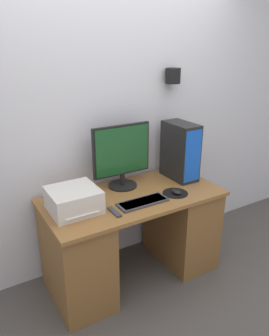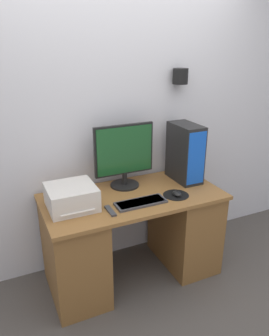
% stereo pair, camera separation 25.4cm
% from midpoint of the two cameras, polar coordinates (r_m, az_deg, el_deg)
% --- Properties ---
extents(ground_plane, '(12.00, 12.00, 0.00)m').
position_cam_midpoint_polar(ground_plane, '(2.81, 0.91, -21.88)').
color(ground_plane, '#4C4742').
extents(wall_back, '(6.40, 0.18, 2.70)m').
position_cam_midpoint_polar(wall_back, '(2.79, -7.24, 9.24)').
color(wall_back, silver).
rests_on(wall_back, ground_plane).
extents(desk, '(1.44, 0.70, 0.77)m').
position_cam_midpoint_polar(desk, '(2.81, -2.90, -11.67)').
color(desk, brown).
rests_on(desk, ground_plane).
extents(monitor, '(0.51, 0.24, 0.53)m').
position_cam_midpoint_polar(monitor, '(2.69, -4.92, 2.34)').
color(monitor, black).
rests_on(monitor, desk).
extents(keyboard, '(0.40, 0.15, 0.02)m').
position_cam_midpoint_polar(keyboard, '(2.49, -1.46, -6.02)').
color(keyboard, '#3D3D42').
rests_on(keyboard, desk).
extents(mousepad, '(0.21, 0.21, 0.00)m').
position_cam_midpoint_polar(mousepad, '(2.66, 4.42, -4.44)').
color(mousepad, black).
rests_on(mousepad, desk).
extents(mouse, '(0.06, 0.09, 0.04)m').
position_cam_midpoint_polar(mouse, '(2.64, 4.60, -4.19)').
color(mouse, black).
rests_on(mouse, mousepad).
extents(computer_tower, '(0.19, 0.35, 0.50)m').
position_cam_midpoint_polar(computer_tower, '(2.88, 5.49, 2.92)').
color(computer_tower, black).
rests_on(computer_tower, desk).
extents(printer, '(0.35, 0.34, 0.17)m').
position_cam_midpoint_polar(printer, '(2.43, -13.54, -5.52)').
color(printer, beige).
rests_on(printer, desk).
extents(remote_control, '(0.04, 0.16, 0.02)m').
position_cam_midpoint_polar(remote_control, '(2.38, -6.59, -7.69)').
color(remote_control, '#38383D').
rests_on(remote_control, desk).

